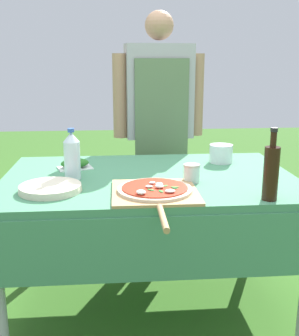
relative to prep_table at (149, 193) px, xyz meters
The scene contains 10 objects.
ground_plane 0.66m from the prep_table, ahead, with size 12.00×12.00×0.00m, color #386B23.
prep_table is the anchor object (origin of this frame).
person_cook 0.84m from the prep_table, 80.57° to the left, with size 0.61×0.23×1.62m.
pizza_on_peel 0.32m from the prep_table, 89.65° to the right, with size 0.37×0.62×0.05m.
oil_bottle 0.66m from the prep_table, 41.30° to the right, with size 0.06×0.06×0.30m.
water_bottle 0.43m from the prep_table, behind, with size 0.08×0.08×0.25m.
herb_container 0.44m from the prep_table, 155.26° to the left, with size 0.20×0.17×0.05m.
mixing_tub 0.51m from the prep_table, 30.15° to the left, with size 0.13×0.13×0.10m, color silver.
plate_stack 0.52m from the prep_table, 154.31° to the right, with size 0.28×0.28×0.03m.
sauce_jar 0.26m from the prep_table, 33.68° to the right, with size 0.08×0.08×0.09m.
Camera 1 is at (-0.17, -2.03, 1.32)m, focal length 45.00 mm.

